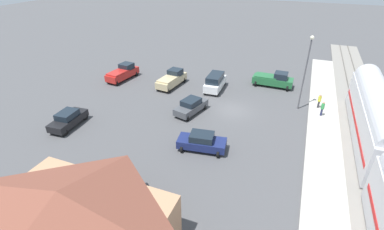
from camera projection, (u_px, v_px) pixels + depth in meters
name	position (u px, v px, depth m)	size (l,w,h in m)	color
ground_plane	(232.00, 110.00, 33.87)	(200.00, 200.00, 0.00)	#4C4C4F
railway_track	(365.00, 133.00, 29.32)	(4.80, 70.00, 0.30)	gray
platform	(323.00, 125.00, 30.58)	(3.20, 46.00, 0.30)	#B7B2A8
station_building	(67.00, 226.00, 15.93)	(11.24, 8.87, 5.44)	tan
pedestrian_on_platform	(319.00, 100.00, 33.31)	(0.36, 0.36, 1.71)	#333338
pedestrian_waiting_far	(323.00, 108.00, 31.65)	(0.36, 0.36, 1.71)	#23284C
pickup_red	(123.00, 73.00, 41.91)	(2.59, 5.59, 2.14)	red
sedan_navy	(202.00, 142.00, 26.57)	(4.72, 2.76, 1.74)	navy
sedan_black	(68.00, 119.00, 30.25)	(2.15, 4.62, 1.74)	black
suv_white	(215.00, 82.00, 38.51)	(2.15, 4.97, 2.22)	white
pickup_tan	(172.00, 79.00, 39.73)	(2.53, 5.58, 2.14)	#C6B284
sedan_charcoal	(191.00, 106.00, 32.88)	(2.88, 4.81, 1.74)	#47494F
pickup_green	(274.00, 79.00, 39.56)	(5.44, 2.56, 2.14)	#236638
light_pole_near_platform	(306.00, 66.00, 31.57)	(0.44, 0.44, 8.71)	#515156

